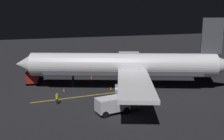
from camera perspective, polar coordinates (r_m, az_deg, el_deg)
name	(u,v)px	position (r m, az deg, el deg)	size (l,w,h in m)	color
ground_plane	(122,89)	(47.32, 2.31, -4.08)	(180.00, 180.00, 0.20)	black
apron_guide_stripe	(105,94)	(44.17, -1.62, -5.20)	(0.24, 24.30, 0.01)	gold
airliner	(126,66)	(46.27, 3.14, 0.93)	(34.92, 38.87, 12.55)	white
baggage_truck	(33,76)	(52.94, -16.87, -1.22)	(6.34, 2.96, 2.53)	maroon
catering_truck	(117,104)	(36.00, 1.04, -7.49)	(3.07, 6.55, 2.27)	silver
ground_crew_worker	(57,99)	(39.95, -11.97, -6.15)	(0.40, 0.40, 1.74)	black
traffic_cone_near_left	(91,77)	(53.76, -4.56, -1.62)	(0.50, 0.50, 0.55)	#EA590F
traffic_cone_near_right	(64,90)	(45.99, -10.50, -4.35)	(0.50, 0.50, 0.55)	#EA590F
traffic_cone_under_wing	(111,89)	(46.10, -0.26, -4.08)	(0.50, 0.50, 0.55)	#EA590F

